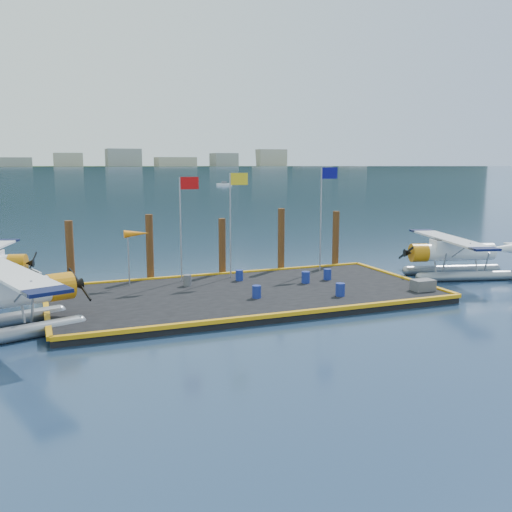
{
  "coord_description": "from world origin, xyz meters",
  "views": [
    {
      "loc": [
        -10.3,
        -27.91,
        7.24
      ],
      "look_at": [
        1.42,
        2.0,
        1.92
      ],
      "focal_mm": 40.0,
      "sensor_mm": 36.0,
      "label": 1
    }
  ],
  "objects_px": {
    "drum_3": "(257,292)",
    "crate": "(423,285)",
    "flagpole_red": "(184,212)",
    "windsock": "(136,235)",
    "seaplane_a": "(0,299)",
    "flagpole_blue": "(324,203)",
    "drum_1": "(340,290)",
    "piling_1": "(150,250)",
    "piling_4": "(336,241)",
    "flagpole_yellow": "(233,209)",
    "piling_2": "(222,249)",
    "drum_4": "(327,274)",
    "piling_3": "(281,242)",
    "drum_0": "(187,280)",
    "piling_0": "(70,256)",
    "seaplane_d": "(455,255)",
    "drum_2": "(306,277)",
    "drum_5": "(239,275)"
  },
  "relations": [
    {
      "from": "flagpole_red",
      "to": "piling_1",
      "type": "distance_m",
      "value": 3.28
    },
    {
      "from": "flagpole_yellow",
      "to": "piling_2",
      "type": "relative_size",
      "value": 1.63
    },
    {
      "from": "drum_0",
      "to": "drum_3",
      "type": "xyz_separation_m",
      "value": [
        2.56,
        -4.08,
        0.01
      ]
    },
    {
      "from": "seaplane_d",
      "to": "piling_1",
      "type": "bearing_deg",
      "value": 89.26
    },
    {
      "from": "flagpole_blue",
      "to": "flagpole_red",
      "type": "bearing_deg",
      "value": 180.0
    },
    {
      "from": "piling_0",
      "to": "windsock",
      "type": "bearing_deg",
      "value": -24.73
    },
    {
      "from": "piling_3",
      "to": "drum_1",
      "type": "bearing_deg",
      "value": -92.04
    },
    {
      "from": "drum_1",
      "to": "flagpole_yellow",
      "type": "distance_m",
      "value": 8.37
    },
    {
      "from": "drum_1",
      "to": "drum_3",
      "type": "xyz_separation_m",
      "value": [
        -4.17,
        1.19,
        -0.02
      ]
    },
    {
      "from": "drum_5",
      "to": "piling_4",
      "type": "height_order",
      "value": "piling_4"
    },
    {
      "from": "seaplane_d",
      "to": "drum_0",
      "type": "bearing_deg",
      "value": 97.55
    },
    {
      "from": "drum_2",
      "to": "windsock",
      "type": "height_order",
      "value": "windsock"
    },
    {
      "from": "seaplane_a",
      "to": "flagpole_blue",
      "type": "height_order",
      "value": "flagpole_blue"
    },
    {
      "from": "flagpole_yellow",
      "to": "piling_1",
      "type": "distance_m",
      "value": 5.52
    },
    {
      "from": "drum_3",
      "to": "piling_4",
      "type": "relative_size",
      "value": 0.16
    },
    {
      "from": "flagpole_yellow",
      "to": "piling_2",
      "type": "height_order",
      "value": "flagpole_yellow"
    },
    {
      "from": "drum_3",
      "to": "piling_3",
      "type": "relative_size",
      "value": 0.15
    },
    {
      "from": "drum_3",
      "to": "crate",
      "type": "xyz_separation_m",
      "value": [
        8.96,
        -1.69,
        -0.03
      ]
    },
    {
      "from": "seaplane_a",
      "to": "piling_4",
      "type": "distance_m",
      "value": 21.76
    },
    {
      "from": "drum_0",
      "to": "piling_2",
      "type": "relative_size",
      "value": 0.16
    },
    {
      "from": "drum_0",
      "to": "seaplane_a",
      "type": "bearing_deg",
      "value": -152.21
    },
    {
      "from": "drum_3",
      "to": "piling_4",
      "type": "distance_m",
      "value": 11.06
    },
    {
      "from": "piling_1",
      "to": "piling_3",
      "type": "xyz_separation_m",
      "value": [
        8.5,
        0.0,
        0.05
      ]
    },
    {
      "from": "crate",
      "to": "seaplane_a",
      "type": "bearing_deg",
      "value": 177.6
    },
    {
      "from": "drum_1",
      "to": "crate",
      "type": "bearing_deg",
      "value": -5.95
    },
    {
      "from": "drum_3",
      "to": "crate",
      "type": "relative_size",
      "value": 0.55
    },
    {
      "from": "piling_1",
      "to": "piling_3",
      "type": "relative_size",
      "value": 0.98
    },
    {
      "from": "flagpole_blue",
      "to": "piling_2",
      "type": "distance_m",
      "value": 6.98
    },
    {
      "from": "drum_0",
      "to": "crate",
      "type": "relative_size",
      "value": 0.53
    },
    {
      "from": "crate",
      "to": "piling_0",
      "type": "distance_m",
      "value": 19.59
    },
    {
      "from": "drum_5",
      "to": "windsock",
      "type": "relative_size",
      "value": 0.2
    },
    {
      "from": "drum_1",
      "to": "piling_1",
      "type": "relative_size",
      "value": 0.16
    },
    {
      "from": "flagpole_red",
      "to": "flagpole_yellow",
      "type": "bearing_deg",
      "value": 0.0
    },
    {
      "from": "seaplane_d",
      "to": "flagpole_red",
      "type": "distance_m",
      "value": 17.16
    },
    {
      "from": "seaplane_d",
      "to": "drum_1",
      "type": "relative_size",
      "value": 14.09
    },
    {
      "from": "flagpole_yellow",
      "to": "piling_4",
      "type": "height_order",
      "value": "flagpole_yellow"
    },
    {
      "from": "drum_4",
      "to": "flagpole_yellow",
      "type": "distance_m",
      "value": 6.74
    },
    {
      "from": "piling_3",
      "to": "piling_0",
      "type": "bearing_deg",
      "value": 180.0
    },
    {
      "from": "drum_4",
      "to": "piling_3",
      "type": "height_order",
      "value": "piling_3"
    },
    {
      "from": "piling_2",
      "to": "windsock",
      "type": "bearing_deg",
      "value": -163.85
    },
    {
      "from": "windsock",
      "to": "piling_0",
      "type": "distance_m",
      "value": 4.02
    },
    {
      "from": "crate",
      "to": "piling_2",
      "type": "distance_m",
      "value": 12.22
    },
    {
      "from": "piling_0",
      "to": "drum_2",
      "type": "bearing_deg",
      "value": -20.52
    },
    {
      "from": "drum_1",
      "to": "drum_4",
      "type": "xyz_separation_m",
      "value": [
        1.37,
        3.91,
        -0.02
      ]
    },
    {
      "from": "flagpole_red",
      "to": "windsock",
      "type": "distance_m",
      "value": 2.97
    },
    {
      "from": "drum_4",
      "to": "flagpole_yellow",
      "type": "relative_size",
      "value": 0.1
    },
    {
      "from": "windsock",
      "to": "piling_3",
      "type": "distance_m",
      "value": 9.72
    },
    {
      "from": "drum_2",
      "to": "flagpole_red",
      "type": "xyz_separation_m",
      "value": [
        -6.27,
        3.07,
        3.66
      ]
    },
    {
      "from": "flagpole_blue",
      "to": "piling_1",
      "type": "relative_size",
      "value": 1.55
    },
    {
      "from": "drum_2",
      "to": "piling_2",
      "type": "bearing_deg",
      "value": 126.65
    }
  ]
}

